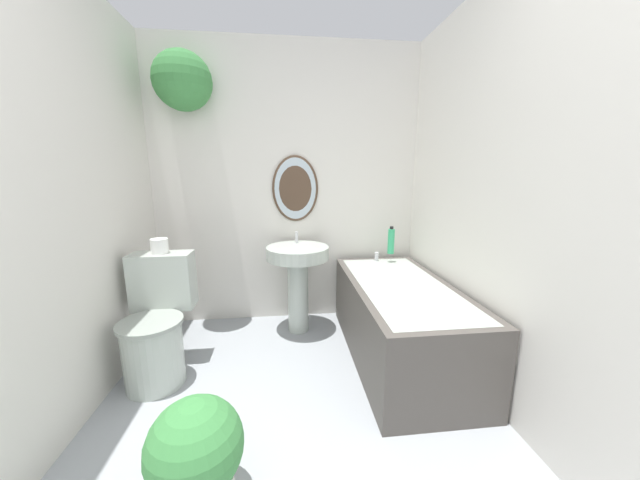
{
  "coord_description": "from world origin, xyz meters",
  "views": [
    {
      "loc": [
        -0.05,
        -0.38,
        1.32
      ],
      "look_at": [
        0.17,
        1.53,
        0.92
      ],
      "focal_mm": 18.0,
      "sensor_mm": 36.0,
      "label": 1
    }
  ],
  "objects_px": {
    "toilet": "(157,326)",
    "toilet_paper_roll": "(159,246)",
    "pedestal_sink": "(298,270)",
    "shampoo_bottle": "(391,241)",
    "bathtub": "(400,319)",
    "potted_plant": "(196,453)"
  },
  "relations": [
    {
      "from": "pedestal_sink",
      "to": "potted_plant",
      "type": "distance_m",
      "value": 1.55
    },
    {
      "from": "pedestal_sink",
      "to": "toilet_paper_roll",
      "type": "distance_m",
      "value": 1.05
    },
    {
      "from": "shampoo_bottle",
      "to": "toilet_paper_roll",
      "type": "height_order",
      "value": "toilet_paper_roll"
    },
    {
      "from": "toilet",
      "to": "bathtub",
      "type": "height_order",
      "value": "toilet"
    },
    {
      "from": "pedestal_sink",
      "to": "bathtub",
      "type": "relative_size",
      "value": 0.58
    },
    {
      "from": "toilet_paper_roll",
      "to": "shampoo_bottle",
      "type": "bearing_deg",
      "value": 14.03
    },
    {
      "from": "pedestal_sink",
      "to": "shampoo_bottle",
      "type": "xyz_separation_m",
      "value": [
        0.82,
        0.09,
        0.21
      ]
    },
    {
      "from": "toilet",
      "to": "toilet_paper_roll",
      "type": "bearing_deg",
      "value": 90.0
    },
    {
      "from": "shampoo_bottle",
      "to": "toilet_paper_roll",
      "type": "distance_m",
      "value": 1.81
    },
    {
      "from": "toilet",
      "to": "bathtub",
      "type": "xyz_separation_m",
      "value": [
        1.65,
        0.05,
        -0.06
      ]
    },
    {
      "from": "bathtub",
      "to": "toilet_paper_roll",
      "type": "xyz_separation_m",
      "value": [
        -1.65,
        0.13,
        0.55
      ]
    },
    {
      "from": "bathtub",
      "to": "toilet_paper_roll",
      "type": "bearing_deg",
      "value": 175.5
    },
    {
      "from": "bathtub",
      "to": "shampoo_bottle",
      "type": "bearing_deg",
      "value": 79.23
    },
    {
      "from": "shampoo_bottle",
      "to": "potted_plant",
      "type": "relative_size",
      "value": 0.51
    },
    {
      "from": "pedestal_sink",
      "to": "shampoo_bottle",
      "type": "distance_m",
      "value": 0.85
    },
    {
      "from": "pedestal_sink",
      "to": "shampoo_bottle",
      "type": "height_order",
      "value": "shampoo_bottle"
    },
    {
      "from": "toilet",
      "to": "pedestal_sink",
      "type": "height_order",
      "value": "pedestal_sink"
    },
    {
      "from": "toilet",
      "to": "toilet_paper_roll",
      "type": "xyz_separation_m",
      "value": [
        0.0,
        0.18,
        0.49
      ]
    },
    {
      "from": "toilet",
      "to": "pedestal_sink",
      "type": "bearing_deg",
      "value": 29.21
    },
    {
      "from": "toilet",
      "to": "bathtub",
      "type": "distance_m",
      "value": 1.65
    },
    {
      "from": "bathtub",
      "to": "toilet_paper_roll",
      "type": "height_order",
      "value": "toilet_paper_roll"
    },
    {
      "from": "potted_plant",
      "to": "toilet_paper_roll",
      "type": "distance_m",
      "value": 1.33
    }
  ]
}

